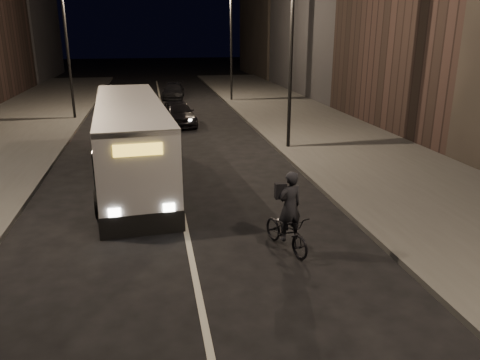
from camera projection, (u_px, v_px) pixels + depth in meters
name	position (u px, v px, depth m)	size (l,w,h in m)	color
ground	(198.00, 291.00, 10.35)	(180.00, 180.00, 0.00)	black
sidewalk_right	(330.00, 137.00, 24.92)	(7.00, 70.00, 0.16)	#3B3B38
streetlight_right_mid	(286.00, 33.00, 20.87)	(1.20, 0.44, 8.12)	black
streetlight_right_far	(228.00, 32.00, 35.82)	(1.20, 0.44, 8.12)	black
streetlight_left_far	(70.00, 32.00, 28.31)	(1.20, 0.44, 8.12)	black
city_bus	(131.00, 137.00, 17.72)	(3.24, 11.25, 3.00)	silver
cyclist_on_bicycle	(287.00, 224.00, 12.07)	(1.21, 2.02, 2.20)	black
car_near	(178.00, 113.00, 28.17)	(1.72, 4.27, 1.46)	black
car_mid	(132.00, 100.00, 33.65)	(1.45, 4.17, 1.37)	#3D3D40
car_far	(174.00, 91.00, 39.25)	(1.70, 4.18, 1.21)	black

